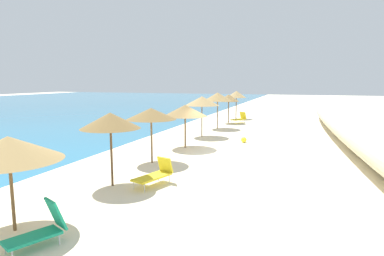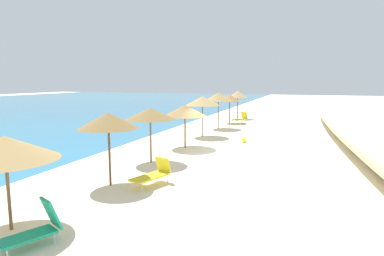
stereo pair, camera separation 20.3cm
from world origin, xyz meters
name	(u,v)px [view 1 (the left image)]	position (x,y,z in m)	size (l,w,h in m)	color
ground_plane	(211,151)	(0.00, 0.00, 0.00)	(160.00, 160.00, 0.00)	beige
beach_umbrella_1	(8,149)	(-11.18, 2.23, 2.21)	(2.69, 2.69, 2.53)	brown
beach_umbrella_2	(110,121)	(-7.06, 1.88, 2.47)	(2.22, 2.22, 2.77)	brown
beach_umbrella_3	(151,114)	(-3.39, 2.02, 2.37)	(2.39, 2.39, 2.65)	brown
beach_umbrella_4	(185,111)	(0.51, 1.74, 2.20)	(2.59, 2.59, 2.54)	brown
beach_umbrella_5	(202,101)	(4.62, 2.00, 2.53)	(2.42, 2.42, 2.85)	brown
beach_umbrella_6	(218,97)	(8.86, 1.98, 2.62)	(2.36, 2.36, 2.97)	brown
beach_umbrella_7	(229,98)	(12.63, 1.91, 2.35)	(1.95, 1.95, 2.70)	brown
beach_umbrella_8	(236,94)	(16.50, 1.98, 2.54)	(2.02, 2.02, 2.90)	brown
lounge_chair_0	(41,229)	(-11.60, 0.93, 0.43)	(1.47, 1.07, 1.09)	#199972
lounge_chair_1	(155,174)	(-6.49, 0.37, 0.44)	(1.78, 1.12, 0.99)	yellow
lounge_chair_2	(240,118)	(13.02, 0.93, 0.44)	(1.64, 1.36, 1.03)	yellow
beach_ball	(244,140)	(3.26, -1.24, 0.18)	(0.36, 0.36, 0.36)	yellow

